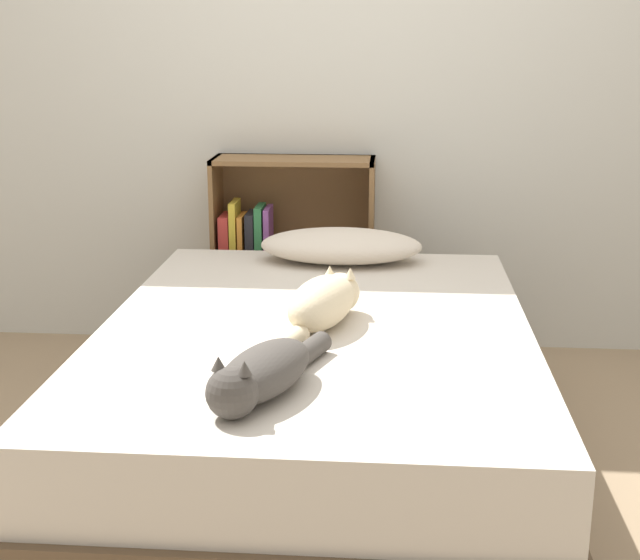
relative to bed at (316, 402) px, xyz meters
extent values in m
plane|color=#997F60|center=(0.00, 0.00, -0.26)|extent=(8.00, 8.00, 0.00)
cube|color=silver|center=(0.00, 1.35, 0.99)|extent=(8.00, 0.06, 2.50)
cube|color=brown|center=(0.00, 0.00, -0.11)|extent=(1.38, 1.92, 0.30)
cube|color=beige|center=(0.00, 0.00, 0.15)|extent=(1.34, 1.87, 0.24)
ellipsoid|color=beige|center=(0.03, 0.77, 0.34)|extent=(0.64, 0.33, 0.13)
ellipsoid|color=beige|center=(0.02, -0.04, 0.35)|extent=(0.27, 0.39, 0.16)
sphere|color=beige|center=(0.07, 0.10, 0.34)|extent=(0.13, 0.13, 0.13)
cone|color=beige|center=(0.03, 0.11, 0.41)|extent=(0.04, 0.04, 0.03)
cone|color=beige|center=(0.10, 0.09, 0.41)|extent=(0.04, 0.04, 0.03)
cylinder|color=beige|center=(-0.06, -0.27, 0.30)|extent=(0.11, 0.17, 0.06)
ellipsoid|color=#47423D|center=(-0.08, -0.58, 0.33)|extent=(0.29, 0.42, 0.12)
sphere|color=#47423D|center=(-0.14, -0.73, 0.34)|extent=(0.13, 0.13, 0.13)
cone|color=#47423D|center=(-0.10, -0.74, 0.40)|extent=(0.04, 0.04, 0.03)
cone|color=#47423D|center=(-0.17, -0.72, 0.40)|extent=(0.04, 0.04, 0.03)
cylinder|color=#47423D|center=(0.01, -0.34, 0.30)|extent=(0.12, 0.18, 0.06)
cube|color=brown|center=(-0.55, 1.18, 0.18)|extent=(0.02, 0.26, 0.89)
cube|color=brown|center=(0.14, 1.18, 0.18)|extent=(0.02, 0.26, 0.89)
cube|color=brown|center=(-0.20, 1.18, -0.25)|extent=(0.71, 0.26, 0.02)
cube|color=brown|center=(-0.20, 1.18, 0.62)|extent=(0.71, 0.26, 0.02)
cube|color=brown|center=(-0.20, 1.18, 0.18)|extent=(0.67, 0.26, 0.02)
cube|color=brown|center=(-0.20, 1.30, 0.18)|extent=(0.71, 0.02, 0.89)
cube|color=#B7332D|center=(-0.50, 1.14, 0.29)|extent=(0.04, 0.16, 0.19)
cube|color=gold|center=(-0.46, 1.14, 0.32)|extent=(0.03, 0.16, 0.25)
cube|color=orange|center=(-0.43, 1.14, 0.29)|extent=(0.02, 0.16, 0.19)
cube|color=#232328|center=(-0.39, 1.14, 0.29)|extent=(0.04, 0.16, 0.20)
cube|color=#337F47|center=(-0.35, 1.14, 0.31)|extent=(0.03, 0.16, 0.23)
cube|color=#8C4C99|center=(-0.31, 1.14, 0.30)|extent=(0.02, 0.16, 0.22)
camera|label=1|loc=(0.23, -2.66, 1.16)|focal=50.00mm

